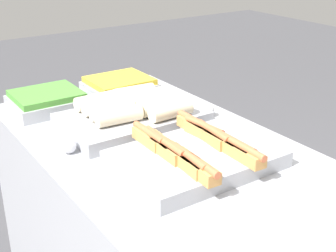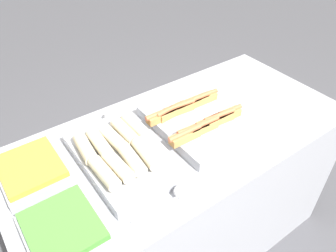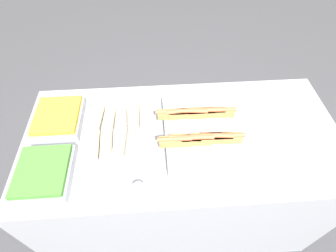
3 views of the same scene
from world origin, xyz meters
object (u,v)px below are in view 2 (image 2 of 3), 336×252
at_px(tray_side_front, 64,231).
at_px(serving_spoon_far, 106,118).
at_px(tray_wraps, 121,154).
at_px(tray_side_back, 32,171).
at_px(serving_spoon_near, 176,194).
at_px(tray_hotdogs, 194,121).

relative_size(tray_side_front, serving_spoon_far, 1.12).
distance_m(tray_side_front, serving_spoon_far, 0.63).
relative_size(tray_wraps, tray_side_back, 1.83).
xyz_separation_m(tray_wraps, serving_spoon_near, (0.07, -0.29, -0.02)).
relative_size(tray_hotdogs, serving_spoon_far, 1.96).
distance_m(tray_hotdogs, tray_wraps, 0.39).
height_order(tray_hotdogs, serving_spoon_far, tray_hotdogs).
relative_size(tray_side_back, serving_spoon_near, 1.16).
bearing_deg(serving_spoon_far, tray_hotdogs, -42.08).
relative_size(tray_wraps, tray_side_front, 1.83).
relative_size(tray_wraps, serving_spoon_far, 2.05).
bearing_deg(tray_hotdogs, serving_spoon_near, -138.13).
bearing_deg(serving_spoon_far, serving_spoon_near, -90.28).
bearing_deg(serving_spoon_near, serving_spoon_far, 89.72).
xyz_separation_m(tray_side_front, tray_side_back, (0.00, 0.33, 0.00)).
height_order(tray_side_front, tray_side_back, same).
xyz_separation_m(tray_hotdogs, serving_spoon_far, (-0.32, 0.28, -0.02)).
bearing_deg(serving_spoon_far, tray_wraps, -104.63).
height_order(tray_hotdogs, serving_spoon_near, tray_hotdogs).
xyz_separation_m(tray_wraps, tray_side_front, (-0.33, -0.20, -0.01)).
xyz_separation_m(tray_wraps, serving_spoon_far, (0.07, 0.28, -0.02)).
relative_size(tray_hotdogs, tray_side_back, 1.75).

